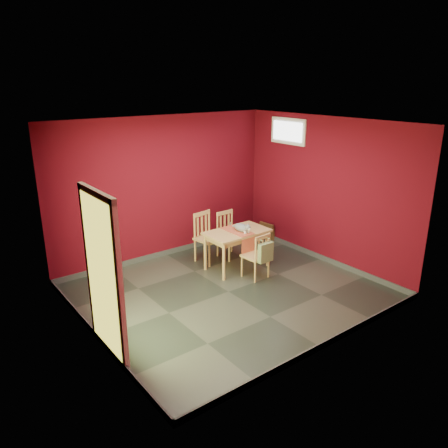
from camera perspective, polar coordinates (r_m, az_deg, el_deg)
ground at (r=7.23m, az=0.59°, el=-8.83°), size 4.50×4.50×0.00m
room_shell at (r=7.21m, az=0.59°, el=-8.48°), size 4.50×4.50×4.50m
doorway at (r=5.43m, az=-15.63°, el=-6.03°), size 0.06×1.01×2.13m
window at (r=8.71m, az=8.35°, el=11.91°), size 0.05×0.90×0.50m
outlet_plate at (r=9.47m, az=0.86°, el=-0.11°), size 0.08×0.02×0.12m
dining_table at (r=7.87m, az=1.72°, el=-1.53°), size 1.14×0.67×0.71m
table_runner at (r=7.78m, az=2.22°, el=-1.48°), size 0.31×0.65×0.33m
chair_far_left at (r=8.23m, az=-2.18°, el=-1.65°), size 0.51×0.51×0.95m
chair_far_right at (r=8.45m, az=0.68°, el=-1.30°), size 0.43×0.43×0.90m
chair_near at (r=7.56m, az=4.33°, el=-4.09°), size 0.41×0.41×0.82m
tote_bag at (r=7.39m, az=5.46°, el=-3.71°), size 0.28×0.17×0.40m
cat at (r=7.80m, az=2.29°, el=-0.28°), size 0.25×0.41×0.20m
picture_frame at (r=9.48m, az=5.69°, el=-0.91°), size 0.17×0.38×0.37m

